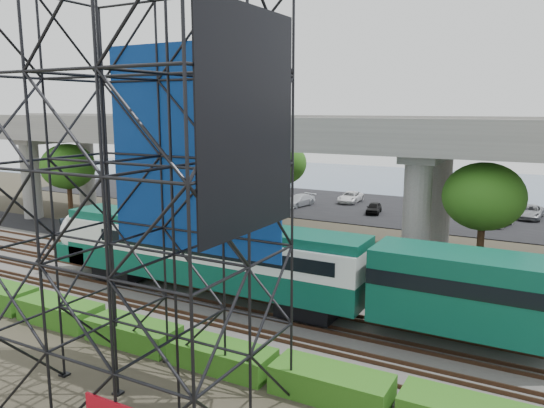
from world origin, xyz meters
The scene contains 13 objects.
ground centered at (0.00, 0.00, 0.00)m, with size 140.00×140.00×0.00m, color #474233.
ballast_bed centered at (0.00, 2.00, 0.10)m, with size 90.00×12.00×0.20m, color slate.
service_road centered at (0.00, 10.50, 0.04)m, with size 90.00×5.00×0.08m, color black.
parking_lot centered at (0.00, 34.00, 0.04)m, with size 90.00×18.00×0.08m, color black.
harbor_water centered at (0.00, 56.00, 0.01)m, with size 140.00×40.00×0.03m, color slate.
rail_tracks centered at (0.00, 2.00, 0.28)m, with size 90.00×9.52×0.16m.
commuter_train centered at (2.78, 2.00, 2.88)m, with size 29.30×3.06×4.30m.
overpass centered at (-0.75, 16.00, 8.21)m, with size 80.00×12.00×12.40m.
scaffold_tower centered at (5.16, -7.98, 7.47)m, with size 9.36×6.36×15.00m.
hedge_strip centered at (1.01, -4.30, 0.56)m, with size 34.60×1.80×1.20m.
trees centered at (-4.67, 16.17, 5.57)m, with size 40.94×16.94×7.69m.
suv centered at (-3.94, 9.58, 0.80)m, with size 2.37×5.15×1.43m, color black.
parked_cars centered at (0.74, 33.85, 0.71)m, with size 35.62×9.79×1.31m.
Camera 1 is at (17.96, -21.71, 10.92)m, focal length 35.00 mm.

